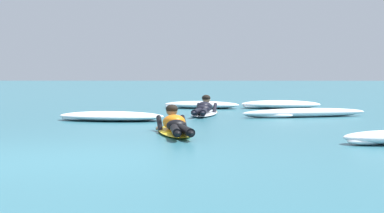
# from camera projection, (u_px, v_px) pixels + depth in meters

# --- Properties ---
(ground_plane) EXTENTS (120.00, 120.00, 0.00)m
(ground_plane) POSITION_uv_depth(u_px,v_px,m) (141.00, 111.00, 18.03)
(ground_plane) COLOR #2D6B7A
(surfer_near) EXTENTS (0.87, 2.67, 0.54)m
(surfer_near) POSITION_uv_depth(u_px,v_px,m) (175.00, 126.00, 11.33)
(surfer_near) COLOR yellow
(surfer_near) RESTS_ON ground
(surfer_far) EXTENTS (0.83, 2.68, 0.53)m
(surfer_far) POSITION_uv_depth(u_px,v_px,m) (204.00, 110.00, 16.27)
(surfer_far) COLOR silver
(surfer_far) RESTS_ON ground
(whitewater_front) EXTENTS (3.18, 1.39, 0.21)m
(whitewater_front) POSITION_uv_depth(u_px,v_px,m) (305.00, 113.00, 15.62)
(whitewater_front) COLOR white
(whitewater_front) RESTS_ON ground
(whitewater_mid_left) EXTENTS (2.44, 1.40, 0.24)m
(whitewater_mid_left) POSITION_uv_depth(u_px,v_px,m) (281.00, 105.00, 19.22)
(whitewater_mid_left) COLOR white
(whitewater_mid_left) RESTS_ON ground
(whitewater_mid_right) EXTENTS (2.53, 1.48, 0.20)m
(whitewater_mid_right) POSITION_uv_depth(u_px,v_px,m) (112.00, 116.00, 14.48)
(whitewater_mid_right) COLOR white
(whitewater_mid_right) RESTS_ON ground
(whitewater_back) EXTENTS (2.42, 1.42, 0.22)m
(whitewater_back) POSITION_uv_depth(u_px,v_px,m) (202.00, 105.00, 19.29)
(whitewater_back) COLOR white
(whitewater_back) RESTS_ON ground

